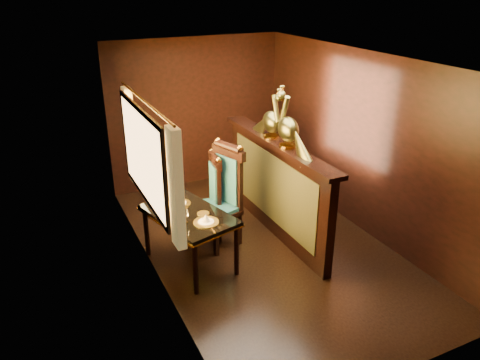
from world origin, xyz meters
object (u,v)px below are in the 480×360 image
Objects in this scene: chair_left at (224,192)px; chair_right at (211,194)px; peacock_left at (289,118)px; peacock_right at (272,112)px; dining_table at (188,218)px.

chair_left is 1.15× the size of chair_right.
peacock_right is at bearing 90.00° from peacock_left.
chair_left is at bearing 155.80° from peacock_left.
peacock_left is at bearing -90.00° from peacock_right.
chair_right is at bearing 32.08° from dining_table.
chair_left is at bearing 14.15° from dining_table.
peacock_left is at bearing -14.17° from dining_table.
chair_left is at bearing -50.89° from chair_right.
dining_table is at bearing -169.46° from chair_left.
chair_right is at bearing 102.00° from chair_left.
peacock_right is at bearing -11.51° from chair_left.
peacock_left is at bearing -23.17° from chair_right.
peacock_left reaches higher than chair_right.
dining_table is at bearing -124.42° from chair_right.
chair_right reaches higher than dining_table.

